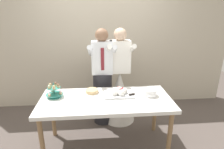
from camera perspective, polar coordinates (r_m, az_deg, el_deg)
name	(u,v)px	position (r m, az deg, el deg)	size (l,w,h in m)	color
ground_plane	(106,145)	(3.03, -1.70, -20.60)	(8.00, 8.00, 0.00)	#564C47
rear_wall	(102,35)	(3.77, -3.19, 11.77)	(5.20, 0.10, 2.90)	beige
dessert_table	(106,104)	(2.64, -1.86, -8.84)	(1.80, 0.80, 0.78)	white
cupcake_stand	(54,91)	(2.74, -17.12, -4.83)	(0.23, 0.23, 0.21)	teal
main_cake_tray	(119,92)	(2.70, 2.16, -5.39)	(0.43, 0.31, 0.13)	silver
plate_stack	(150,92)	(2.73, 11.43, -5.31)	(0.20, 0.19, 0.10)	white
round_cake	(92,91)	(2.77, -6.06, -5.13)	(0.24, 0.24, 0.06)	white
person_groom	(103,83)	(3.22, -2.88, -2.53)	(0.47, 0.50, 1.66)	#232328
person_bride	(119,90)	(3.34, 2.26, -4.72)	(0.56, 0.56, 1.66)	white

